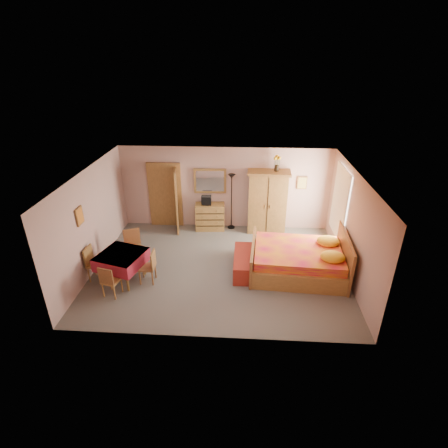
# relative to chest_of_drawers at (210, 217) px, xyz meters

# --- Properties ---
(floor) EXTENTS (6.50, 6.50, 0.00)m
(floor) POSITION_rel_chest_of_drawers_xyz_m (0.47, -2.25, -0.43)
(floor) COLOR slate
(floor) RESTS_ON ground
(ceiling) EXTENTS (6.50, 6.50, 0.00)m
(ceiling) POSITION_rel_chest_of_drawers_xyz_m (0.47, -2.25, 2.17)
(ceiling) COLOR brown
(ceiling) RESTS_ON wall_back
(wall_back) EXTENTS (6.50, 0.10, 2.60)m
(wall_back) POSITION_rel_chest_of_drawers_xyz_m (0.47, 0.25, 0.87)
(wall_back) COLOR tan
(wall_back) RESTS_ON floor
(wall_front) EXTENTS (6.50, 0.10, 2.60)m
(wall_front) POSITION_rel_chest_of_drawers_xyz_m (0.47, -4.75, 0.87)
(wall_front) COLOR tan
(wall_front) RESTS_ON floor
(wall_left) EXTENTS (0.10, 5.00, 2.60)m
(wall_left) POSITION_rel_chest_of_drawers_xyz_m (-2.78, -2.25, 0.87)
(wall_left) COLOR tan
(wall_left) RESTS_ON floor
(wall_right) EXTENTS (0.10, 5.00, 2.60)m
(wall_right) POSITION_rel_chest_of_drawers_xyz_m (3.72, -2.25, 0.87)
(wall_right) COLOR tan
(wall_right) RESTS_ON floor
(doorway) EXTENTS (1.06, 0.12, 2.15)m
(doorway) POSITION_rel_chest_of_drawers_xyz_m (-1.43, 0.22, 0.60)
(doorway) COLOR #9E6B35
(doorway) RESTS_ON floor
(window) EXTENTS (0.08, 1.40, 1.95)m
(window) POSITION_rel_chest_of_drawers_xyz_m (3.68, -1.05, 1.02)
(window) COLOR white
(window) RESTS_ON wall_right
(picture_left) EXTENTS (0.04, 0.32, 0.42)m
(picture_left) POSITION_rel_chest_of_drawers_xyz_m (-2.75, -2.85, 1.27)
(picture_left) COLOR orange
(picture_left) RESTS_ON wall_left
(picture_back) EXTENTS (0.30, 0.04, 0.40)m
(picture_back) POSITION_rel_chest_of_drawers_xyz_m (2.82, 0.22, 1.12)
(picture_back) COLOR #D8BF59
(picture_back) RESTS_ON wall_back
(chest_of_drawers) EXTENTS (0.94, 0.52, 0.86)m
(chest_of_drawers) POSITION_rel_chest_of_drawers_xyz_m (0.00, 0.00, 0.00)
(chest_of_drawers) COLOR olive
(chest_of_drawers) RESTS_ON floor
(wall_mirror) EXTENTS (1.00, 0.09, 0.79)m
(wall_mirror) POSITION_rel_chest_of_drawers_xyz_m (0.00, 0.21, 1.12)
(wall_mirror) COLOR white
(wall_mirror) RESTS_ON wall_back
(stereo) EXTENTS (0.31, 0.23, 0.28)m
(stereo) POSITION_rel_chest_of_drawers_xyz_m (-0.10, -0.02, 0.57)
(stereo) COLOR black
(stereo) RESTS_ON chest_of_drawers
(floor_lamp) EXTENTS (0.29, 0.29, 1.80)m
(floor_lamp) POSITION_rel_chest_of_drawers_xyz_m (0.67, 0.13, 0.47)
(floor_lamp) COLOR black
(floor_lamp) RESTS_ON floor
(wardrobe) EXTENTS (1.29, 0.70, 1.98)m
(wardrobe) POSITION_rel_chest_of_drawers_xyz_m (1.78, -0.03, 0.56)
(wardrobe) COLOR olive
(wardrobe) RESTS_ON floor
(sunflower_vase) EXTENTS (0.20, 0.20, 0.48)m
(sunflower_vase) POSITION_rel_chest_of_drawers_xyz_m (1.99, -0.01, 1.79)
(sunflower_vase) COLOR yellow
(sunflower_vase) RESTS_ON wardrobe
(bed) EXTENTS (2.50, 2.03, 1.11)m
(bed) POSITION_rel_chest_of_drawers_xyz_m (2.47, -2.29, 0.12)
(bed) COLOR #C4133D
(bed) RESTS_ON floor
(bench) EXTENTS (0.52, 1.40, 0.47)m
(bench) POSITION_rel_chest_of_drawers_xyz_m (1.11, -2.33, -0.20)
(bench) COLOR maroon
(bench) RESTS_ON floor
(dining_table) EXTENTS (1.26, 1.26, 0.75)m
(dining_table) POSITION_rel_chest_of_drawers_xyz_m (-1.88, -2.90, -0.06)
(dining_table) COLOR maroon
(dining_table) RESTS_ON floor
(chair_south) EXTENTS (0.45, 0.45, 0.82)m
(chair_south) POSITION_rel_chest_of_drawers_xyz_m (-1.94, -3.52, -0.02)
(chair_south) COLOR #AC773A
(chair_south) RESTS_ON floor
(chair_north) EXTENTS (0.57, 0.57, 0.95)m
(chair_north) POSITION_rel_chest_of_drawers_xyz_m (-1.81, -2.17, 0.05)
(chair_north) COLOR olive
(chair_north) RESTS_ON floor
(chair_west) EXTENTS (0.43, 0.43, 0.89)m
(chair_west) POSITION_rel_chest_of_drawers_xyz_m (-2.52, -2.92, 0.02)
(chair_west) COLOR #AE763B
(chair_west) RESTS_ON floor
(chair_east) EXTENTS (0.39, 0.39, 0.85)m
(chair_east) POSITION_rel_chest_of_drawers_xyz_m (-1.26, -2.95, -0.01)
(chair_east) COLOR #986033
(chair_east) RESTS_ON floor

